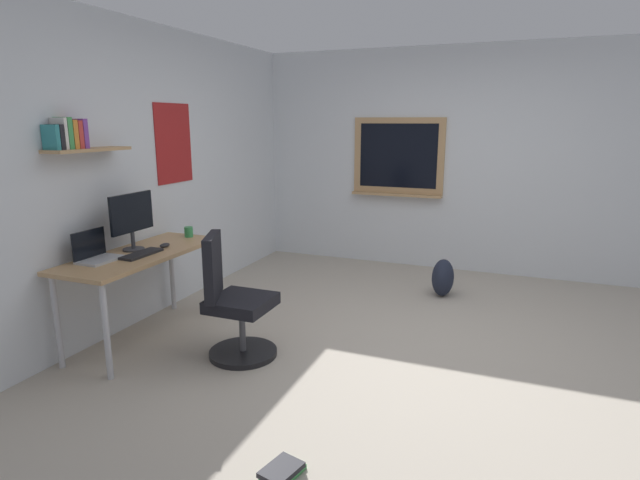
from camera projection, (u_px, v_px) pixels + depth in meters
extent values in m
plane|color=#ADA393|center=(412.00, 348.00, 4.07)|extent=(5.20, 5.20, 0.00)
cube|color=silver|center=(150.00, 173.00, 4.66)|extent=(5.00, 0.10, 2.60)
cube|color=tan|center=(88.00, 150.00, 3.79)|extent=(0.68, 0.20, 0.02)
cube|color=#A51E1E|center=(174.00, 144.00, 4.84)|extent=(0.52, 0.01, 0.74)
cube|color=teal|center=(51.00, 137.00, 3.51)|extent=(0.03, 0.14, 0.17)
cube|color=black|center=(55.00, 137.00, 3.54)|extent=(0.03, 0.14, 0.17)
cube|color=silver|center=(59.00, 134.00, 3.57)|extent=(0.03, 0.14, 0.22)
cube|color=#3D934C|center=(64.00, 133.00, 3.60)|extent=(0.04, 0.14, 0.22)
cube|color=orange|center=(69.00, 134.00, 3.65)|extent=(0.04, 0.14, 0.20)
cube|color=#C63833|center=(74.00, 135.00, 3.69)|extent=(0.04, 0.14, 0.20)
cube|color=#7A3D99|center=(79.00, 134.00, 3.73)|extent=(0.04, 0.14, 0.21)
cube|color=silver|center=(460.00, 161.00, 5.99)|extent=(0.10, 5.00, 2.60)
cube|color=tan|center=(398.00, 156.00, 6.18)|extent=(0.04, 1.10, 0.90)
cube|color=black|center=(398.00, 156.00, 6.17)|extent=(0.01, 0.94, 0.76)
cube|color=tan|center=(396.00, 194.00, 6.25)|extent=(0.12, 1.10, 0.03)
cube|color=tan|center=(141.00, 254.00, 4.09)|extent=(1.42, 0.57, 0.03)
cylinder|color=#B7B7BC|center=(106.00, 332.00, 3.51)|extent=(0.04, 0.04, 0.70)
cylinder|color=#B7B7BC|center=(213.00, 279.00, 4.68)|extent=(0.04, 0.04, 0.70)
cylinder|color=#B7B7BC|center=(57.00, 322.00, 3.67)|extent=(0.04, 0.04, 0.70)
cylinder|color=#B7B7BC|center=(172.00, 273.00, 4.85)|extent=(0.04, 0.04, 0.70)
cylinder|color=black|center=(243.00, 353.00, 3.94)|extent=(0.52, 0.52, 0.04)
cylinder|color=#4C4C51|center=(242.00, 330.00, 3.90)|extent=(0.05, 0.05, 0.34)
cube|color=black|center=(241.00, 303.00, 3.85)|extent=(0.44, 0.44, 0.09)
cube|color=black|center=(213.00, 267.00, 3.78)|extent=(0.40, 0.22, 0.48)
cube|color=#ADAFB5|center=(100.00, 260.00, 3.83)|extent=(0.31, 0.21, 0.02)
cube|color=black|center=(89.00, 244.00, 3.84)|extent=(0.31, 0.01, 0.21)
cylinder|color=#38383D|center=(134.00, 249.00, 4.16)|extent=(0.17, 0.17, 0.01)
cylinder|color=#38383D|center=(133.00, 240.00, 4.14)|extent=(0.03, 0.03, 0.14)
cube|color=black|center=(132.00, 213.00, 4.08)|extent=(0.46, 0.02, 0.31)
cube|color=black|center=(142.00, 254.00, 4.00)|extent=(0.37, 0.13, 0.02)
ellipsoid|color=#262628|center=(165.00, 245.00, 4.25)|extent=(0.10, 0.06, 0.03)
cylinder|color=#338C4C|center=(189.00, 232.00, 4.63)|extent=(0.08, 0.08, 0.09)
ellipsoid|color=#1E2333|center=(443.00, 278.00, 5.25)|extent=(0.32, 0.22, 0.38)
cube|color=#3D934C|center=(283.00, 472.00, 2.61)|extent=(0.24, 0.19, 0.03)
cube|color=black|center=(281.00, 470.00, 2.59)|extent=(0.24, 0.20, 0.03)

